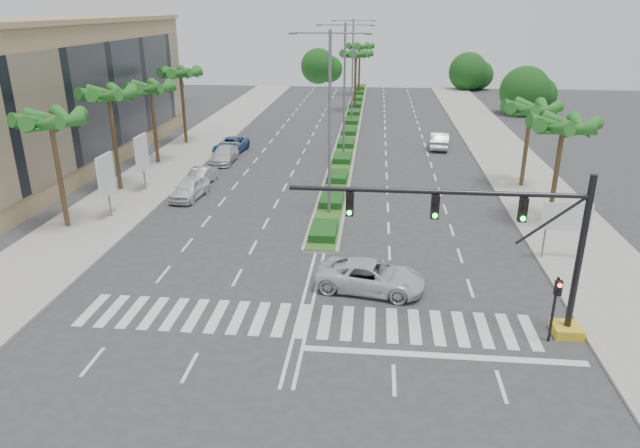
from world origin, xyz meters
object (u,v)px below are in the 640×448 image
object	(u,v)px
car_parked_a	(190,189)
car_right	(440,140)
car_crossing	(371,276)
car_parked_c	(231,145)
car_parked_b	(200,177)
car_parked_d	(224,155)

from	to	relation	value
car_parked_a	car_right	bearing A→B (deg)	48.16
car_crossing	car_parked_c	bearing A→B (deg)	36.91
car_parked_b	car_parked_c	world-z (taller)	car_parked_c
car_parked_d	car_right	distance (m)	21.38
car_parked_d	car_right	bearing A→B (deg)	21.21
car_parked_c	car_crossing	bearing A→B (deg)	-56.80
car_parked_a	car_parked_b	bearing A→B (deg)	100.00
car_right	car_parked_c	bearing A→B (deg)	17.82
car_parked_a	car_right	distance (m)	26.82
car_parked_a	car_parked_b	size ratio (longest dim) A/B	1.08
car_parked_d	car_right	world-z (taller)	car_right
car_parked_a	car_parked_c	size ratio (longest dim) A/B	0.85
car_parked_b	car_crossing	world-z (taller)	car_crossing
car_parked_c	car_crossing	xyz separation A→B (m)	(13.94, -27.38, 0.04)
car_parked_b	car_parked_a	bearing A→B (deg)	-78.19
car_right	car_parked_b	bearing A→B (deg)	42.86
car_parked_c	car_parked_d	world-z (taller)	car_parked_c
car_parked_d	car_crossing	bearing A→B (deg)	-59.63
car_parked_d	car_parked_c	bearing A→B (deg)	95.19
car_parked_b	car_right	bearing A→B (deg)	43.88
car_parked_b	car_parked_d	size ratio (longest dim) A/B	0.84
car_parked_d	car_crossing	xyz separation A→B (m)	(13.64, -23.77, 0.05)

